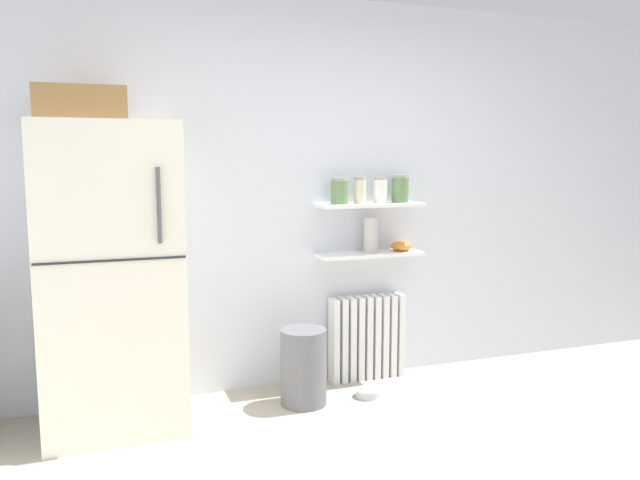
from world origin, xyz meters
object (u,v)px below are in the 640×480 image
radiator (367,337)px  shelf_bowl (401,246)px  refrigerator (110,271)px  trash_bin (304,367)px  storage_jar_2 (380,190)px  storage_jar_1 (360,190)px  vase (371,235)px  pet_food_bowl (368,393)px  storage_jar_0 (339,191)px  storage_jar_3 (400,189)px

radiator → shelf_bowl: shelf_bowl is taller
refrigerator → radiator: refrigerator is taller
trash_bin → storage_jar_2: bearing=22.6°
storage_jar_2 → storage_jar_1: bearing=-180.0°
refrigerator → vase: size_ratio=7.94×
storage_jar_2 → vase: storage_jar_2 is taller
shelf_bowl → radiator: bearing=172.9°
shelf_bowl → pet_food_bowl: size_ratio=0.91×
storage_jar_1 → vase: (0.08, 0.00, -0.31)m
radiator → storage_jar_2: (0.08, -0.03, 1.04)m
refrigerator → radiator: bearing=8.0°
refrigerator → storage_jar_0: bearing=8.1°
storage_jar_1 → pet_food_bowl: 1.34m
storage_jar_0 → storage_jar_1: size_ratio=0.98×
storage_jar_0 → radiator: bearing=7.6°
storage_jar_0 → storage_jar_2: storage_jar_2 is taller
storage_jar_0 → trash_bin: size_ratio=0.36×
storage_jar_3 → pet_food_bowl: size_ratio=1.15×
radiator → storage_jar_0: 1.06m
refrigerator → storage_jar_0: size_ratio=11.02×
storage_jar_1 → trash_bin: storage_jar_1 is taller
pet_food_bowl → storage_jar_3: bearing=39.5°
storage_jar_0 → storage_jar_3: bearing=-0.0°
shelf_bowl → storage_jar_3: bearing=-180.0°
shelf_bowl → trash_bin: size_ratio=0.31×
storage_jar_0 → storage_jar_2: bearing=0.0°
shelf_bowl → pet_food_bowl: shelf_bowl is taller
storage_jar_1 → shelf_bowl: 0.51m
vase → trash_bin: 1.01m
storage_jar_1 → trash_bin: (-0.49, -0.27, -1.09)m
trash_bin → pet_food_bowl: bearing=-3.9°
trash_bin → pet_food_bowl: 0.49m
refrigerator → vase: bearing=7.0°
refrigerator → trash_bin: bearing=-3.0°
storage_jar_3 → radiator: bearing=172.4°
refrigerator → storage_jar_3: (1.93, 0.21, 0.43)m
radiator → refrigerator: bearing=-172.0°
refrigerator → storage_jar_3: refrigerator is taller
refrigerator → storage_jar_0: (1.48, 0.21, 0.42)m
storage_jar_3 → pet_food_bowl: 1.40m
refrigerator → storage_jar_0: 1.55m
trash_bin → pet_food_bowl: trash_bin is taller
storage_jar_0 → pet_food_bowl: (0.09, -0.30, -1.31)m
storage_jar_1 → storage_jar_3: bearing=-0.0°
storage_jar_3 → pet_food_bowl: storage_jar_3 is taller
storage_jar_3 → pet_food_bowl: (-0.36, -0.30, -1.32)m
trash_bin → storage_jar_1: bearing=28.5°
refrigerator → storage_jar_3: size_ratio=10.13×
refrigerator → storage_jar_1: bearing=7.3°
storage_jar_3 → trash_bin: storage_jar_3 is taller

